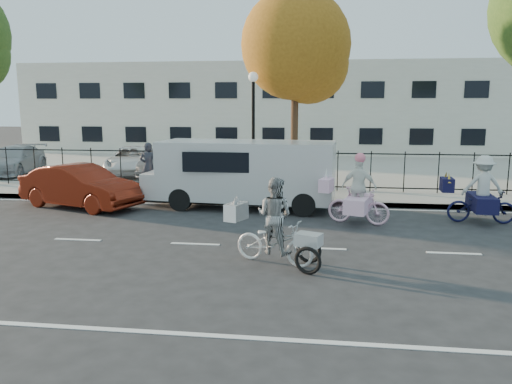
# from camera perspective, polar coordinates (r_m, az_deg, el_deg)

# --- Properties ---
(ground) EXTENTS (120.00, 120.00, 0.00)m
(ground) POSITION_cam_1_polar(r_m,az_deg,el_deg) (12.19, -6.96, -5.93)
(ground) COLOR #333334
(road_markings) EXTENTS (60.00, 9.52, 0.01)m
(road_markings) POSITION_cam_1_polar(r_m,az_deg,el_deg) (12.19, -6.96, -5.91)
(road_markings) COLOR silver
(road_markings) RESTS_ON ground
(curb) EXTENTS (60.00, 0.10, 0.15)m
(curb) POSITION_cam_1_polar(r_m,az_deg,el_deg) (16.98, -2.77, -1.08)
(curb) COLOR #A8A399
(curb) RESTS_ON ground
(sidewalk) EXTENTS (60.00, 2.20, 0.15)m
(sidewalk) POSITION_cam_1_polar(r_m,az_deg,el_deg) (17.99, -2.18, -0.44)
(sidewalk) COLOR #A8A399
(sidewalk) RESTS_ON ground
(parking_lot) EXTENTS (60.00, 15.60, 0.15)m
(parking_lot) POSITION_cam_1_polar(r_m,az_deg,el_deg) (26.71, 0.98, 2.98)
(parking_lot) COLOR #A8A399
(parking_lot) RESTS_ON ground
(iron_fence) EXTENTS (58.00, 0.06, 1.50)m
(iron_fence) POSITION_cam_1_polar(r_m,az_deg,el_deg) (18.94, -1.65, 2.61)
(iron_fence) COLOR black
(iron_fence) RESTS_ON sidewalk
(building) EXTENTS (34.00, 10.00, 6.00)m
(building) POSITION_cam_1_polar(r_m,az_deg,el_deg) (36.47, 2.77, 9.45)
(building) COLOR silver
(building) RESTS_ON ground
(lamppost) EXTENTS (0.36, 0.36, 4.33)m
(lamppost) POSITION_cam_1_polar(r_m,az_deg,el_deg) (18.32, -0.32, 9.31)
(lamppost) COLOR black
(lamppost) RESTS_ON sidewalk
(street_sign) EXTENTS (0.85, 0.06, 1.80)m
(street_sign) POSITION_cam_1_polar(r_m,az_deg,el_deg) (18.87, -7.42, 4.09)
(street_sign) COLOR black
(street_sign) RESTS_ON sidewalk
(zebra_trike) EXTENTS (2.14, 1.41, 1.85)m
(zebra_trike) POSITION_cam_1_polar(r_m,az_deg,el_deg) (10.51, 2.15, -4.43)
(zebra_trike) COLOR white
(zebra_trike) RESTS_ON ground
(unicorn_bike) EXTENTS (2.04, 1.47, 2.01)m
(unicorn_bike) POSITION_cam_1_polar(r_m,az_deg,el_deg) (14.26, 11.52, -0.66)
(unicorn_bike) COLOR #FFC2DC
(unicorn_bike) RESTS_ON ground
(bull_bike) EXTENTS (2.08, 1.43, 1.93)m
(bull_bike) POSITION_cam_1_polar(r_m,az_deg,el_deg) (15.45, 24.32, -0.44)
(bull_bike) COLOR #101137
(bull_bike) RESTS_ON ground
(white_van) EXTENTS (6.23, 2.49, 2.16)m
(white_van) POSITION_cam_1_polar(r_m,az_deg,el_deg) (16.12, -1.42, 2.38)
(white_van) COLOR silver
(white_van) RESTS_ON ground
(red_sedan) EXTENTS (4.46, 2.82, 1.39)m
(red_sedan) POSITION_cam_1_polar(r_m,az_deg,el_deg) (17.21, -19.43, 0.61)
(red_sedan) COLOR #63190B
(red_sedan) RESTS_ON ground
(pedestrian) EXTENTS (0.70, 0.51, 1.79)m
(pedestrian) POSITION_cam_1_polar(r_m,az_deg,el_deg) (19.08, -12.17, 2.89)
(pedestrian) COLOR black
(pedestrian) RESTS_ON sidewalk
(lot_car_a) EXTENTS (2.47, 4.63, 1.28)m
(lot_car_a) POSITION_cam_1_polar(r_m,az_deg,el_deg) (25.75, -25.96, 3.32)
(lot_car_a) COLOR #A0A3A7
(lot_car_a) RESTS_ON parking_lot
(lot_car_b) EXTENTS (3.03, 4.87, 1.26)m
(lot_car_b) POSITION_cam_1_polar(r_m,az_deg,el_deg) (23.76, -13.90, 3.53)
(lot_car_b) COLOR silver
(lot_car_b) RESTS_ON parking_lot
(lot_car_c) EXTENTS (1.69, 4.15, 1.34)m
(lot_car_c) POSITION_cam_1_polar(r_m,az_deg,el_deg) (22.50, -9.88, 3.43)
(lot_car_c) COLOR #505458
(lot_car_c) RESTS_ON parking_lot
(tree_mid) EXTENTS (4.17, 4.17, 7.64)m
(tree_mid) POSITION_cam_1_polar(r_m,az_deg,el_deg) (19.73, 4.97, 15.83)
(tree_mid) COLOR #442D1D
(tree_mid) RESTS_ON ground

